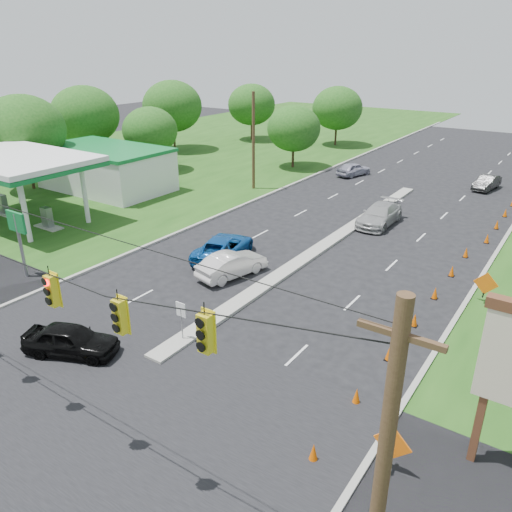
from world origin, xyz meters
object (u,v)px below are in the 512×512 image
Objects in this scene: white_sedan at (232,264)px; gas_station at (93,167)px; blue_pickup at (223,247)px; black_sedan at (71,340)px.

gas_station is at bearing -5.31° from white_sedan.
white_sedan is at bearing 125.24° from blue_pickup.
gas_station is 27.02m from black_sedan.
white_sedan is (21.22, -7.14, -1.83)m from gas_station.
gas_station reaches higher than black_sedan.
black_sedan is 10.72m from white_sedan.
blue_pickup is at bearing -28.42° from white_sedan.
gas_station is 19.95m from blue_pickup.
blue_pickup is (-1.09, 12.52, 0.04)m from black_sedan.
gas_station is 3.59× the size of blue_pickup.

